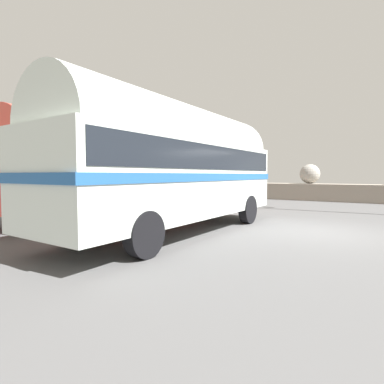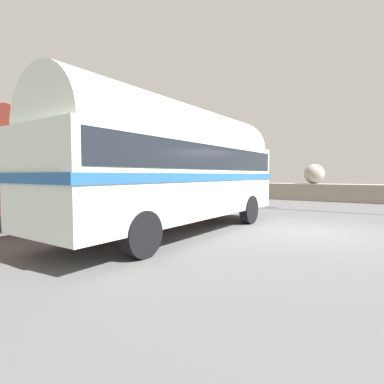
% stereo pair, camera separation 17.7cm
% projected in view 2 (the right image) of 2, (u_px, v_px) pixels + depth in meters
% --- Properties ---
extents(ground, '(32.00, 26.00, 0.02)m').
position_uv_depth(ground, '(318.00, 233.00, 8.78)').
color(ground, '#515051').
extents(breakwater, '(31.36, 1.92, 2.40)m').
position_uv_depth(breakwater, '(354.00, 191.00, 18.67)').
color(breakwater, gray).
rests_on(breakwater, ground).
extents(vintage_coach, '(2.72, 8.66, 3.70)m').
position_uv_depth(vintage_coach, '(177.00, 162.00, 8.72)').
color(vintage_coach, black).
rests_on(vintage_coach, ground).
extents(second_coach, '(3.60, 8.84, 3.70)m').
position_uv_depth(second_coach, '(100.00, 166.00, 12.28)').
color(second_coach, black).
rests_on(second_coach, ground).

